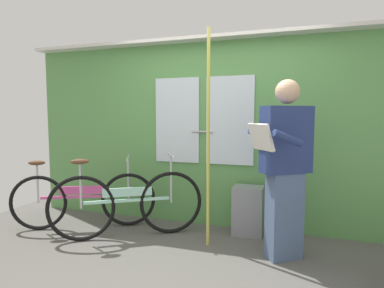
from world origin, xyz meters
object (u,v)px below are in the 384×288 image
at_px(bicycle_leaning_behind, 83,199).
at_px(trash_bin_by_wall, 248,211).
at_px(bicycle_near_door, 127,204).
at_px(passenger_reading_newspaper, 285,165).
at_px(handrail_pole, 208,139).

distance_m(bicycle_leaning_behind, trash_bin_by_wall, 2.06).
bearing_deg(bicycle_leaning_behind, bicycle_near_door, -35.23).
bearing_deg(bicycle_near_door, passenger_reading_newspaper, -32.64).
relative_size(passenger_reading_newspaper, handrail_pole, 0.75).
height_order(bicycle_leaning_behind, handrail_pole, handrail_pole).
bearing_deg(passenger_reading_newspaper, bicycle_leaning_behind, -39.22).
height_order(passenger_reading_newspaper, trash_bin_by_wall, passenger_reading_newspaper).
height_order(trash_bin_by_wall, handrail_pole, handrail_pole).
xyz_separation_m(bicycle_leaning_behind, passenger_reading_newspaper, (2.44, -0.12, 0.57)).
distance_m(passenger_reading_newspaper, handrail_pole, 0.84).
height_order(passenger_reading_newspaper, handrail_pole, handrail_pole).
relative_size(bicycle_leaning_behind, trash_bin_by_wall, 2.78).
xyz_separation_m(bicycle_near_door, trash_bin_by_wall, (1.33, 0.53, -0.11)).
relative_size(passenger_reading_newspaper, trash_bin_by_wall, 3.04).
relative_size(bicycle_near_door, trash_bin_by_wall, 2.64).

